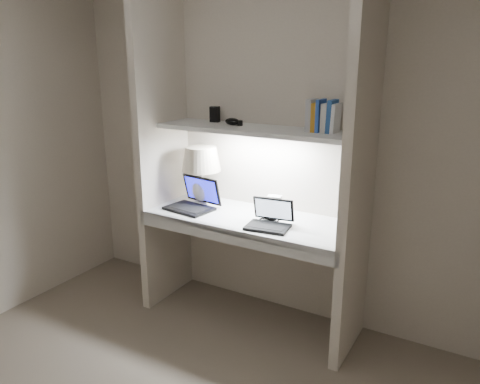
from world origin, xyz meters
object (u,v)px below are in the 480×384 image
Objects in this scene: laptop_main at (194,201)px; speaker at (274,205)px; laptop_netbook at (270,220)px; table_lamp at (201,166)px; book_row at (323,117)px.

laptop_main is 0.58m from speaker.
speaker is (-0.08, 0.23, 0.03)m from laptop_netbook.
laptop_main reaches higher than speaker.
speaker is at bearing 24.46° from laptop_main.
book_row reaches higher than table_lamp.
laptop_netbook is at bearing 2.15° from laptop_main.
laptop_netbook is 0.25m from speaker.
book_row is at bearing -11.01° from speaker.
laptop_netbook is (0.65, -0.19, -0.25)m from table_lamp.
table_lamp reaches higher than speaker.
speaker is at bearing 4.25° from table_lamp.
laptop_main is 1.21× the size of laptop_netbook.
book_row is (0.89, 0.06, 0.40)m from table_lamp.
laptop_netbook is 2.26× the size of speaker.
laptop_netbook reaches higher than speaker.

